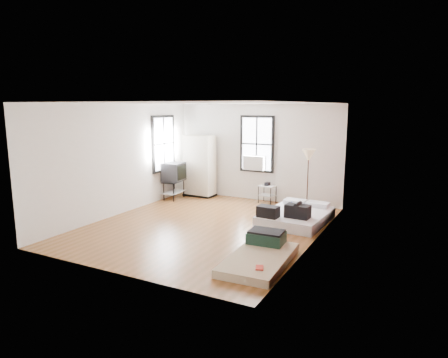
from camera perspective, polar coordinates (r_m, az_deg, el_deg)
The scene contains 8 objects.
ground at distance 9.31m, azimuth -2.56°, elevation -6.69°, with size 6.00×6.00×0.00m, color brown.
room_shell at distance 9.16m, azimuth -0.26°, elevation 4.15°, with size 5.02×6.02×2.80m.
mattress_main at distance 9.68m, azimuth 10.16°, elevation -5.16°, with size 1.47×1.94×0.60m.
mattress_bare at distance 7.32m, azimuth 5.30°, elevation -10.58°, with size 1.06×1.88×0.40m.
wardrobe at distance 12.21m, azimuth -3.51°, elevation 1.85°, with size 0.95×0.57×1.86m.
side_table at distance 11.41m, azimuth 6.21°, elevation -1.47°, with size 0.51×0.43×0.60m.
floor_lamp at distance 10.82m, azimuth 11.98°, elevation 2.94°, with size 0.34×0.34×1.61m.
tv_stand at distance 11.88m, azimuth -7.19°, elevation 0.85°, with size 0.60×0.81×1.09m.
Camera 1 is at (4.46, -7.70, 2.73)m, focal length 32.00 mm.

